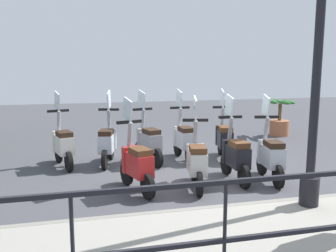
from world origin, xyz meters
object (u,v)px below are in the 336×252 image
scooter_far_0 (224,138)px  scooter_far_2 (148,141)px  scooter_near_3 (137,163)px  scooter_far_3 (108,142)px  potted_palm (279,121)px  scooter_far_1 (184,138)px  scooter_near_1 (235,155)px  scooter_far_4 (63,144)px  lamp_post_near (317,75)px  scooter_near_2 (197,160)px  scooter_near_0 (270,155)px

scooter_far_0 → scooter_far_2: bearing=100.2°
scooter_near_3 → scooter_far_3: same height
scooter_far_2 → scooter_far_3: same height
potted_palm → scooter_far_1: (-2.10, 3.56, 0.04)m
scooter_near_1 → scooter_far_4: same height
lamp_post_near → scooter_near_2: size_ratio=2.64×
scooter_far_1 → scooter_far_3: 1.65m
scooter_near_3 → scooter_far_0: (1.66, -2.22, 0.00)m
potted_palm → scooter_far_4: scooter_far_4 is taller
scooter_near_0 → scooter_far_2: size_ratio=1.00×
scooter_far_2 → scooter_far_4: same height
scooter_near_0 → scooter_near_2: size_ratio=1.00×
lamp_post_near → scooter_far_4: bearing=44.7°
scooter_near_2 → scooter_near_1: bearing=-63.5°
scooter_near_2 → scooter_far_3: 2.32m
scooter_near_1 → scooter_far_4: bearing=61.4°
potted_palm → scooter_near_3: scooter_near_3 is taller
scooter_near_3 → scooter_far_0: 2.77m
scooter_near_2 → scooter_far_4: 2.95m
scooter_near_2 → scooter_far_2: bearing=26.8°
scooter_near_0 → scooter_far_2: bearing=56.1°
potted_palm → scooter_near_2: bearing=135.6°
scooter_near_0 → scooter_near_2: 1.40m
scooter_near_2 → scooter_far_3: (1.91, 1.32, 0.00)m
lamp_post_near → scooter_near_2: bearing=37.9°
scooter_far_0 → scooter_far_4: size_ratio=1.00×
potted_palm → scooter_near_3: bearing=128.5°
potted_palm → scooter_far_2: (-2.17, 4.36, 0.04)m
scooter_near_0 → scooter_far_1: 2.11m
scooter_far_4 → scooter_far_0: bearing=-109.1°
scooter_near_0 → scooter_far_4: same height
scooter_near_1 → scooter_far_3: size_ratio=1.00×
scooter_near_2 → scooter_near_0: bearing=-75.9°
scooter_far_1 → lamp_post_near: bearing=-168.4°
scooter_near_1 → scooter_far_4: size_ratio=1.00×
scooter_near_2 → scooter_far_1: (1.87, -0.32, 0.00)m
scooter_far_0 → lamp_post_near: bearing=-168.6°
potted_palm → scooter_far_4: bearing=108.4°
potted_palm → scooter_far_0: (-2.24, 2.68, 0.04)m
scooter_near_3 → scooter_far_0: size_ratio=1.00×
potted_palm → scooter_far_0: bearing=129.9°
scooter_far_0 → scooter_near_2: bearing=157.5°
lamp_post_near → scooter_near_2: lamp_post_near is taller
scooter_near_1 → potted_palm: bearing=-38.2°
scooter_far_1 → scooter_near_3: bearing=141.1°
lamp_post_near → scooter_near_0: (1.53, -0.25, -1.46)m
scooter_near_3 → scooter_far_0: bearing=-68.6°
scooter_near_1 → scooter_near_3: bearing=95.5°
potted_palm → scooter_far_3: size_ratio=0.69×
scooter_near_1 → scooter_far_2: size_ratio=1.00×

